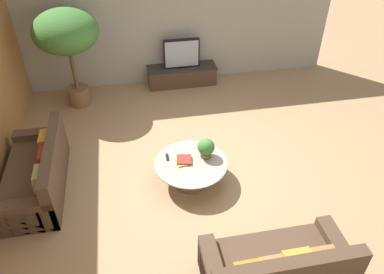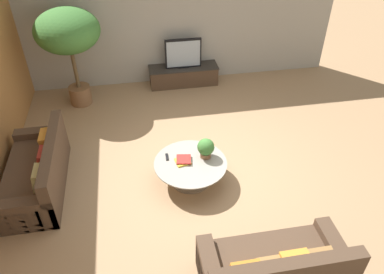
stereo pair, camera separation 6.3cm
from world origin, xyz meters
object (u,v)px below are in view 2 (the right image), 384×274
object	(u,v)px
coffee_table	(190,168)
couch_near_entry	(274,269)
television	(183,54)
media_console	(183,75)
potted_palm_tall	(68,35)
couch_by_wall	(38,173)
potted_plant_tabletop	(206,148)

from	to	relation	value
coffee_table	couch_near_entry	world-z (taller)	couch_near_entry
television	coffee_table	size ratio (longest dim) A/B	0.69
media_console	potted_palm_tall	world-z (taller)	potted_palm_tall
media_console	couch_near_entry	size ratio (longest dim) A/B	0.89
coffee_table	couch_by_wall	size ratio (longest dim) A/B	0.62
potted_plant_tabletop	coffee_table	bearing A→B (deg)	-158.58
couch_by_wall	potted_palm_tall	xyz separation A→B (m)	(0.49, 2.52, 1.25)
television	couch_near_entry	bearing A→B (deg)	-86.88
television	coffee_table	xyz separation A→B (m)	(-0.40, -3.23, -0.48)
couch_by_wall	couch_near_entry	world-z (taller)	same
television	couch_by_wall	distance (m)	4.09
media_console	potted_plant_tabletop	world-z (taller)	potted_plant_tabletop
couch_by_wall	potted_plant_tabletop	distance (m)	2.68
media_console	couch_by_wall	size ratio (longest dim) A/B	0.83
couch_by_wall	potted_plant_tabletop	bearing A→B (deg)	86.26
television	couch_near_entry	world-z (taller)	television
coffee_table	couch_near_entry	size ratio (longest dim) A/B	0.66
potted_plant_tabletop	couch_near_entry	bearing A→B (deg)	-78.80
television	potted_plant_tabletop	bearing A→B (deg)	-92.42
potted_plant_tabletop	couch_by_wall	bearing A→B (deg)	176.26
coffee_table	couch_by_wall	xyz separation A→B (m)	(-2.39, 0.28, 0.01)
television	couch_by_wall	bearing A→B (deg)	-133.40
couch_near_entry	potted_plant_tabletop	bearing A→B (deg)	-78.80
coffee_table	couch_near_entry	xyz separation A→B (m)	(0.69, -2.00, 0.01)
media_console	couch_near_entry	world-z (taller)	couch_near_entry
media_console	potted_plant_tabletop	distance (m)	3.15
couch_near_entry	couch_by_wall	bearing A→B (deg)	-36.56
coffee_table	potted_palm_tall	xyz separation A→B (m)	(-1.90, 2.80, 1.26)
media_console	couch_by_wall	distance (m)	4.07
coffee_table	potted_plant_tabletop	bearing A→B (deg)	21.42
coffee_table	potted_palm_tall	bearing A→B (deg)	124.22
coffee_table	potted_palm_tall	size ratio (longest dim) A/B	0.57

